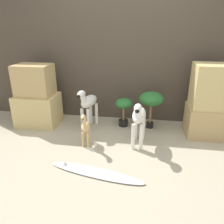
# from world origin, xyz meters

# --- Properties ---
(ground_plane) EXTENTS (14.00, 14.00, 0.00)m
(ground_plane) POSITION_xyz_m (0.00, 0.00, 0.00)
(ground_plane) COLOR #B2A88E
(wall_back) EXTENTS (6.40, 0.08, 2.20)m
(wall_back) POSITION_xyz_m (0.00, 1.37, 1.10)
(wall_back) COLOR #473D33
(wall_back) RESTS_ON ground_plane
(rock_pillar_left) EXTENTS (0.68, 0.50, 1.02)m
(rock_pillar_left) POSITION_xyz_m (-1.39, 0.87, 0.47)
(rock_pillar_left) COLOR #D1B775
(rock_pillar_left) RESTS_ON ground_plane
(rock_pillar_right) EXTENTS (0.68, 0.50, 1.09)m
(rock_pillar_right) POSITION_xyz_m (1.39, 0.87, 0.53)
(rock_pillar_right) COLOR tan
(rock_pillar_right) RESTS_ON ground_plane
(zebra_right) EXTENTS (0.21, 0.56, 0.69)m
(zebra_right) POSITION_xyz_m (0.32, 0.38, 0.43)
(zebra_right) COLOR white
(zebra_right) RESTS_ON ground_plane
(zebra_left) EXTENTS (0.28, 0.56, 0.69)m
(zebra_left) POSITION_xyz_m (-0.51, 0.85, 0.43)
(zebra_left) COLOR white
(zebra_left) RESTS_ON ground_plane
(giraffe_figurine) EXTENTS (0.15, 0.34, 0.52)m
(giraffe_figurine) POSITION_xyz_m (-0.41, 0.29, 0.28)
(giraffe_figurine) COLOR tan
(giraffe_figurine) RESTS_ON ground_plane
(potted_palm_front) EXTENTS (0.29, 0.29, 0.48)m
(potted_palm_front) POSITION_xyz_m (0.06, 1.01, 0.34)
(potted_palm_front) COLOR black
(potted_palm_front) RESTS_ON ground_plane
(potted_palm_back) EXTENTS (0.39, 0.39, 0.61)m
(potted_palm_back) POSITION_xyz_m (0.50, 1.00, 0.49)
(potted_palm_back) COLOR black
(potted_palm_back) RESTS_ON ground_plane
(surfboard) EXTENTS (1.17, 0.41, 0.08)m
(surfboard) POSITION_xyz_m (-0.14, -0.34, 0.02)
(surfboard) COLOR silver
(surfboard) RESTS_ON ground_plane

